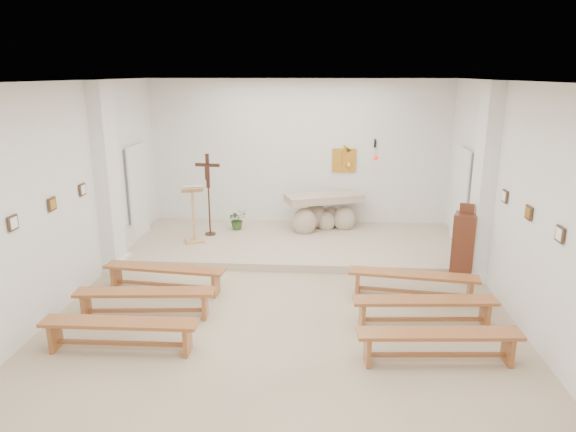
# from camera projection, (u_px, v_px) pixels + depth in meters

# --- Properties ---
(ground) EXTENTS (7.00, 10.00, 0.00)m
(ground) POSITION_uv_depth(u_px,v_px,m) (282.00, 322.00, 7.71)
(ground) COLOR #C8B390
(ground) RESTS_ON ground
(wall_left) EXTENTS (0.02, 10.00, 3.50)m
(wall_left) POSITION_uv_depth(u_px,v_px,m) (43.00, 205.00, 7.48)
(wall_left) COLOR white
(wall_left) RESTS_ON ground
(wall_right) EXTENTS (0.02, 10.00, 3.50)m
(wall_right) POSITION_uv_depth(u_px,v_px,m) (536.00, 214.00, 7.00)
(wall_right) COLOR white
(wall_right) RESTS_ON ground
(wall_back) EXTENTS (7.00, 0.02, 3.50)m
(wall_back) POSITION_uv_depth(u_px,v_px,m) (299.00, 155.00, 12.03)
(wall_back) COLOR white
(wall_back) RESTS_ON ground
(ceiling) EXTENTS (7.00, 10.00, 0.02)m
(ceiling) POSITION_uv_depth(u_px,v_px,m) (281.00, 83.00, 6.77)
(ceiling) COLOR silver
(ceiling) RESTS_ON wall_back
(sanctuary_platform) EXTENTS (6.98, 3.00, 0.15)m
(sanctuary_platform) POSITION_uv_depth(u_px,v_px,m) (295.00, 243.00, 11.05)
(sanctuary_platform) COLOR tan
(sanctuary_platform) RESTS_ON ground
(pilaster_left) EXTENTS (0.26, 0.55, 3.50)m
(pilaster_left) POSITION_uv_depth(u_px,v_px,m) (108.00, 178.00, 9.39)
(pilaster_left) COLOR white
(pilaster_left) RESTS_ON ground
(pilaster_right) EXTENTS (0.26, 0.55, 3.50)m
(pilaster_right) POSITION_uv_depth(u_px,v_px,m) (484.00, 184.00, 8.93)
(pilaster_right) COLOR white
(pilaster_right) RESTS_ON ground
(gold_wall_relief) EXTENTS (0.55, 0.04, 0.55)m
(gold_wall_relief) POSITION_uv_depth(u_px,v_px,m) (344.00, 160.00, 11.96)
(gold_wall_relief) COLOR gold
(gold_wall_relief) RESTS_ON wall_back
(sanctuary_lamp) EXTENTS (0.11, 0.36, 0.44)m
(sanctuary_lamp) POSITION_uv_depth(u_px,v_px,m) (376.00, 155.00, 11.63)
(sanctuary_lamp) COLOR black
(sanctuary_lamp) RESTS_ON wall_back
(station_frame_left_front) EXTENTS (0.03, 0.20, 0.20)m
(station_frame_left_front) POSITION_uv_depth(u_px,v_px,m) (13.00, 223.00, 6.71)
(station_frame_left_front) COLOR #412D1C
(station_frame_left_front) RESTS_ON wall_left
(station_frame_left_mid) EXTENTS (0.03, 0.20, 0.20)m
(station_frame_left_mid) POSITION_uv_depth(u_px,v_px,m) (52.00, 204.00, 7.67)
(station_frame_left_mid) COLOR #412D1C
(station_frame_left_mid) RESTS_ON wall_left
(station_frame_left_rear) EXTENTS (0.03, 0.20, 0.20)m
(station_frame_left_rear) POSITION_uv_depth(u_px,v_px,m) (82.00, 190.00, 8.64)
(station_frame_left_rear) COLOR #412D1C
(station_frame_left_rear) RESTS_ON wall_left
(station_frame_right_front) EXTENTS (0.03, 0.20, 0.20)m
(station_frame_right_front) POSITION_uv_depth(u_px,v_px,m) (560.00, 234.00, 6.24)
(station_frame_right_front) COLOR #412D1C
(station_frame_right_front) RESTS_ON wall_right
(station_frame_right_mid) EXTENTS (0.03, 0.20, 0.20)m
(station_frame_right_mid) POSITION_uv_depth(u_px,v_px,m) (529.00, 213.00, 7.20)
(station_frame_right_mid) COLOR #412D1C
(station_frame_right_mid) RESTS_ON wall_right
(station_frame_right_rear) EXTENTS (0.03, 0.20, 0.20)m
(station_frame_right_rear) POSITION_uv_depth(u_px,v_px,m) (505.00, 196.00, 8.16)
(station_frame_right_rear) COLOR #412D1C
(station_frame_right_rear) RESTS_ON wall_right
(radiator_left) EXTENTS (0.10, 0.85, 0.52)m
(radiator_left) POSITION_uv_depth(u_px,v_px,m) (126.00, 243.00, 10.46)
(radiator_left) COLOR silver
(radiator_left) RESTS_ON ground
(radiator_right) EXTENTS (0.10, 0.85, 0.52)m
(radiator_right) POSITION_uv_depth(u_px,v_px,m) (468.00, 251.00, 10.00)
(radiator_right) COLOR silver
(radiator_right) RESTS_ON ground
(altar) EXTENTS (1.85, 1.22, 0.89)m
(altar) POSITION_uv_depth(u_px,v_px,m) (323.00, 214.00, 11.74)
(altar) COLOR #B9A78D
(altar) RESTS_ON sanctuary_platform
(lectern) EXTENTS (0.54, 0.49, 1.25)m
(lectern) POSITION_uv_depth(u_px,v_px,m) (193.00, 214.00, 10.75)
(lectern) COLOR tan
(lectern) RESTS_ON sanctuary_platform
(crucifix_stand) EXTENTS (0.55, 0.24, 1.80)m
(crucifix_stand) POSITION_uv_depth(u_px,v_px,m) (208.00, 189.00, 11.12)
(crucifix_stand) COLOR #371C11
(crucifix_stand) RESTS_ON sanctuary_platform
(potted_plant) EXTENTS (0.55, 0.54, 0.47)m
(potted_plant) POSITION_uv_depth(u_px,v_px,m) (237.00, 219.00, 11.73)
(potted_plant) COLOR #2F5220
(potted_plant) RESTS_ON sanctuary_platform
(donation_pedestal) EXTENTS (0.49, 0.49, 1.42)m
(donation_pedestal) POSITION_uv_depth(u_px,v_px,m) (463.00, 246.00, 9.16)
(donation_pedestal) COLOR #592819
(donation_pedestal) RESTS_ON ground
(bench_left_front) EXTENTS (2.12, 0.56, 0.44)m
(bench_left_front) POSITION_uv_depth(u_px,v_px,m) (165.00, 273.00, 8.72)
(bench_left_front) COLOR #A4602F
(bench_left_front) RESTS_ON ground
(bench_right_front) EXTENTS (2.12, 0.60, 0.44)m
(bench_right_front) POSITION_uv_depth(u_px,v_px,m) (413.00, 280.00, 8.44)
(bench_right_front) COLOR #A4602F
(bench_right_front) RESTS_ON ground
(bench_left_second) EXTENTS (2.11, 0.51, 0.44)m
(bench_left_second) POSITION_uv_depth(u_px,v_px,m) (145.00, 297.00, 7.77)
(bench_left_second) COLOR #A4602F
(bench_left_second) RESTS_ON ground
(bench_right_second) EXTENTS (2.11, 0.49, 0.44)m
(bench_right_second) POSITION_uv_depth(u_px,v_px,m) (424.00, 306.00, 7.49)
(bench_right_second) COLOR #A4602F
(bench_right_second) RESTS_ON ground
(bench_left_third) EXTENTS (2.10, 0.36, 0.44)m
(bench_left_third) POSITION_uv_depth(u_px,v_px,m) (120.00, 329.00, 6.82)
(bench_left_third) COLOR #A4602F
(bench_left_third) RESTS_ON ground
(bench_right_third) EXTENTS (2.11, 0.48, 0.44)m
(bench_right_third) POSITION_uv_depth(u_px,v_px,m) (439.00, 340.00, 6.54)
(bench_right_third) COLOR #A4602F
(bench_right_third) RESTS_ON ground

